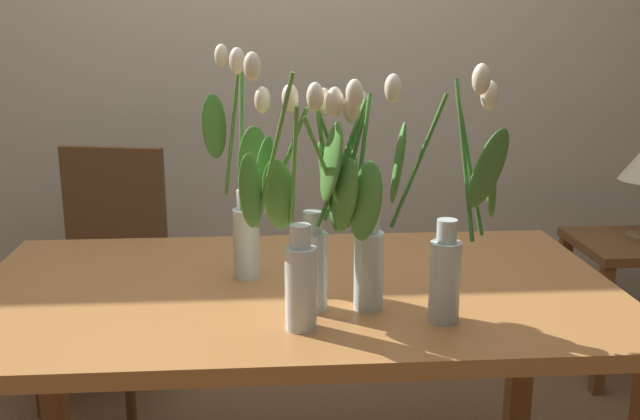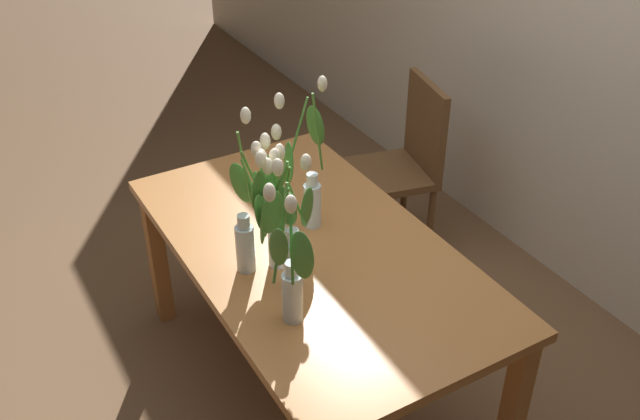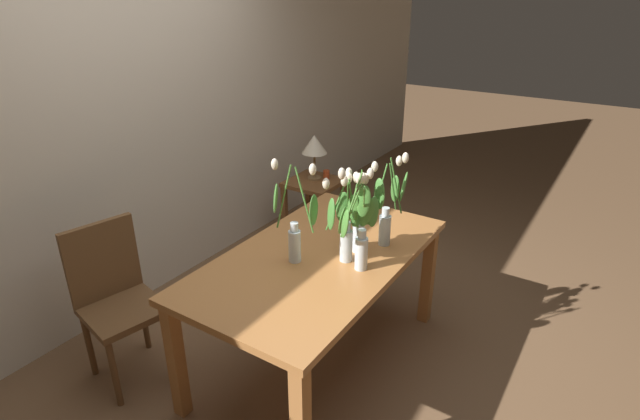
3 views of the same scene
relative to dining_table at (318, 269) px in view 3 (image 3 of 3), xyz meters
The scene contains 12 objects.
ground_plane 0.65m from the dining_table, ahead, with size 18.00×18.00×0.00m, color brown.
room_wall_rear 1.67m from the dining_table, 90.00° to the left, with size 9.00×0.10×2.70m, color beige.
dining_table is the anchor object (origin of this frame).
tulip_vase_0 0.52m from the dining_table, 39.95° to the right, with size 0.26×0.14×0.56m.
tulip_vase_1 0.39m from the dining_table, 57.93° to the right, with size 0.18×0.17×0.53m.
tulip_vase_2 0.37m from the dining_table, 91.96° to the right, with size 0.27×0.16×0.58m.
tulip_vase_3 0.32m from the dining_table, 74.76° to the right, with size 0.28×0.17×0.50m.
tulip_vase_4 0.32m from the dining_table, 155.02° to the left, with size 0.18×0.24×0.59m.
dining_chair 1.15m from the dining_table, 126.00° to the left, with size 0.48×0.48×0.93m.
side_table 1.67m from the dining_table, 34.20° to the left, with size 0.44×0.44×0.55m.
table_lamp 1.71m from the dining_table, 34.04° to the left, with size 0.22×0.22×0.40m.
pillar_candle 1.71m from the dining_table, 30.52° to the left, with size 0.06×0.06×0.07m, color #CC4C23.
Camera 3 is at (-2.04, -1.33, 2.11)m, focal length 28.06 mm.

